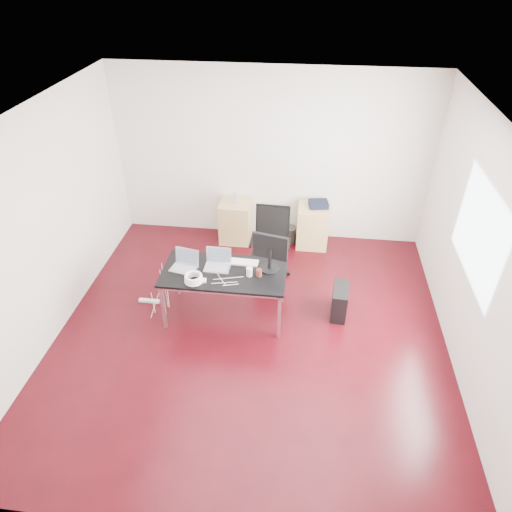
# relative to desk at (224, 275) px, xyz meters

# --- Properties ---
(room_shell) EXTENTS (5.00, 5.00, 5.00)m
(room_shell) POSITION_rel_desk_xyz_m (0.42, -0.32, 0.73)
(room_shell) COLOR #33050C
(room_shell) RESTS_ON ground
(desk) EXTENTS (1.60, 0.80, 0.73)m
(desk) POSITION_rel_desk_xyz_m (0.00, 0.00, 0.00)
(desk) COLOR black
(desk) RESTS_ON ground
(office_chair) EXTENTS (0.50, 0.52, 1.08)m
(office_chair) POSITION_rel_desk_xyz_m (0.51, 0.99, -0.07)
(office_chair) COLOR black
(office_chair) RESTS_ON ground
(filing_cabinet_left) EXTENTS (0.50, 0.50, 0.70)m
(filing_cabinet_left) POSITION_rel_desk_xyz_m (-0.16, 1.91, -0.33)
(filing_cabinet_left) COLOR tan
(filing_cabinet_left) RESTS_ON ground
(filing_cabinet_right) EXTENTS (0.50, 0.50, 0.70)m
(filing_cabinet_right) POSITION_rel_desk_xyz_m (1.12, 1.91, -0.33)
(filing_cabinet_right) COLOR tan
(filing_cabinet_right) RESTS_ON ground
(pc_tower) EXTENTS (0.23, 0.46, 0.44)m
(pc_tower) POSITION_rel_desk_xyz_m (1.53, 0.20, -0.46)
(pc_tower) COLOR black
(pc_tower) RESTS_ON ground
(wastebasket) EXTENTS (0.30, 0.30, 0.28)m
(wastebasket) POSITION_rel_desk_xyz_m (0.74, 1.93, -0.54)
(wastebasket) COLOR black
(wastebasket) RESTS_ON ground
(power_strip) EXTENTS (0.30, 0.06, 0.04)m
(power_strip) POSITION_rel_desk_xyz_m (-1.13, 0.12, -0.66)
(power_strip) COLOR white
(power_strip) RESTS_ON ground
(laptop_left) EXTENTS (0.38, 0.32, 0.23)m
(laptop_left) POSITION_rel_desk_xyz_m (-0.52, 0.03, 0.11)
(laptop_left) COLOR silver
(laptop_left) RESTS_ON desk
(laptop_right) EXTENTS (0.33, 0.26, 0.23)m
(laptop_right) POSITION_rel_desk_xyz_m (-0.10, 0.10, 0.11)
(laptop_right) COLOR silver
(laptop_right) RESTS_ON desk
(monitor) EXTENTS (0.45, 0.26, 0.51)m
(monitor) POSITION_rel_desk_xyz_m (0.58, 0.14, 0.34)
(monitor) COLOR black
(monitor) RESTS_ON desk
(keyboard) EXTENTS (0.45, 0.16, 0.02)m
(keyboard) POSITION_rel_desk_xyz_m (0.20, 0.22, 0.06)
(keyboard) COLOR white
(keyboard) RESTS_ON desk
(cup_white) EXTENTS (0.10, 0.10, 0.12)m
(cup_white) POSITION_rel_desk_xyz_m (0.34, -0.04, 0.11)
(cup_white) COLOR white
(cup_white) RESTS_ON desk
(cup_brown) EXTENTS (0.08, 0.08, 0.10)m
(cup_brown) POSITION_rel_desk_xyz_m (0.46, -0.04, 0.10)
(cup_brown) COLOR #5B271F
(cup_brown) RESTS_ON desk
(cable_coil) EXTENTS (0.24, 0.24, 0.11)m
(cable_coil) POSITION_rel_desk_xyz_m (-0.34, -0.26, 0.11)
(cable_coil) COLOR white
(cable_coil) RESTS_ON desk
(power_adapter) EXTENTS (0.08, 0.08, 0.03)m
(power_adapter) POSITION_rel_desk_xyz_m (-0.22, -0.23, 0.07)
(power_adapter) COLOR white
(power_adapter) RESTS_ON desk
(speaker) EXTENTS (0.09, 0.08, 0.18)m
(speaker) POSITION_rel_desk_xyz_m (-0.17, 1.88, 0.11)
(speaker) COLOR #9E9E9E
(speaker) RESTS_ON filing_cabinet_left
(navy_garment) EXTENTS (0.34, 0.29, 0.09)m
(navy_garment) POSITION_rel_desk_xyz_m (1.19, 1.94, 0.07)
(navy_garment) COLOR black
(navy_garment) RESTS_ON filing_cabinet_right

